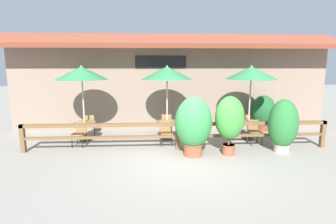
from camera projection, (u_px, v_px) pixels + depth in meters
ground_plane at (181, 161)px, 7.97m from camera, size 60.00×60.00×0.00m
building_facade at (171, 81)px, 11.62m from camera, size 14.28×1.49×4.23m
patio_railing at (178, 130)px, 8.87m from camera, size 10.40×0.14×0.95m
patio_umbrella_near at (82, 73)px, 9.67m from camera, size 1.94×1.94×2.85m
dining_table_near at (85, 126)px, 10.02m from camera, size 0.84×0.84×0.72m
chair_near_streetside at (80, 132)px, 9.35m from camera, size 0.49×0.49×0.88m
chair_near_wallside at (89, 124)px, 10.71m from camera, size 0.50×0.50×0.88m
patio_umbrella_middle at (167, 73)px, 9.83m from camera, size 1.94×1.94×2.85m
dining_table_middle at (167, 125)px, 10.19m from camera, size 0.84×0.84×0.72m
chair_middle_streetside at (166, 131)px, 9.49m from camera, size 0.46×0.46×0.88m
chair_middle_wallside at (167, 123)px, 10.91m from camera, size 0.46×0.46×0.88m
patio_umbrella_far at (251, 73)px, 9.86m from camera, size 1.94×1.94×2.85m
dining_table_far at (248, 125)px, 10.21m from camera, size 0.84×0.84×0.72m
chair_far_streetside at (254, 131)px, 9.60m from camera, size 0.45×0.45×0.88m
chair_far_wallside at (244, 123)px, 10.85m from camera, size 0.51×0.51×0.88m
potted_plant_broad_leaf at (193, 125)px, 8.28m from camera, size 1.17×1.06×1.88m
potted_plant_tall_tropical at (230, 120)px, 8.31m from camera, size 0.93×0.83×1.91m
potted_plant_corner_fern at (283, 125)px, 8.61m from camera, size 0.96×0.87×1.78m
potted_plant_small_flowering at (263, 112)px, 11.54m from camera, size 1.04×0.93×1.56m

